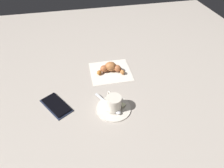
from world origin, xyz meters
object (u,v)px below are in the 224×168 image
sugar_packet (117,102)px  saucer (114,108)px  teaspoon (111,107)px  croissant (111,68)px  espresso_cup (114,102)px  napkin (111,71)px  cell_phone (56,105)px

sugar_packet → saucer: bearing=102.0°
teaspoon → croissant: croissant is taller
saucer → croissant: croissant is taller
espresso_cup → napkin: 0.23m
saucer → espresso_cup: 0.03m
sugar_packet → croissant: (0.20, -0.02, 0.01)m
saucer → cell_phone: same height
saucer → cell_phone: 0.22m
saucer → croissant: size_ratio=0.99×
teaspoon → espresso_cup: bearing=-108.3°
saucer → espresso_cup: espresso_cup is taller
espresso_cup → croissant: (0.23, -0.03, -0.01)m
sugar_packet → napkin: sugar_packet is taller
espresso_cup → napkin: espresso_cup is taller
napkin → teaspoon: bearing=169.1°
espresso_cup → napkin: size_ratio=0.47×
sugar_packet → croissant: size_ratio=0.54×
teaspoon → napkin: teaspoon is taller
napkin → espresso_cup: bearing=171.7°
croissant → cell_phone: size_ratio=0.88×
saucer → cell_phone: (0.06, 0.21, 0.00)m
teaspoon → napkin: 0.23m
saucer → croissant: 0.23m
croissant → saucer: bearing=171.1°
saucer → sugar_packet: 0.03m
teaspoon → sugar_packet: 0.03m
saucer → espresso_cup: (-0.00, -0.00, 0.03)m
teaspoon → cell_phone: teaspoon is taller
saucer → sugar_packet: sugar_packet is taller
espresso_cup → cell_phone: espresso_cup is taller
sugar_packet → teaspoon: bearing=87.3°
cell_phone → saucer: bearing=-105.8°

